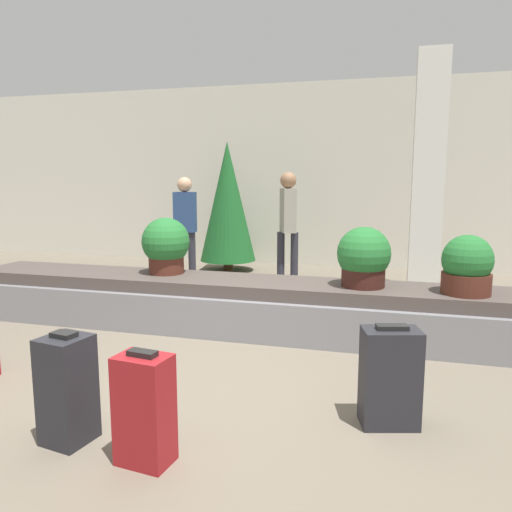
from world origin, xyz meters
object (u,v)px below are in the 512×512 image
suitcase_1 (144,409)px  potted_plant_0 (166,245)px  potted_plant_2 (364,258)px  traveler_1 (185,220)px  suitcase_0 (67,389)px  traveler_0 (288,219)px  pillar (428,175)px  potted_plant_1 (467,266)px  decorated_tree (228,202)px  suitcase_2 (390,377)px

suitcase_1 → potted_plant_0: (-1.10, 2.61, 0.53)m
potted_plant_2 → traveler_1: size_ratio=0.37×
suitcase_0 → traveler_1: 4.74m
traveler_0 → suitcase_0: bearing=151.2°
pillar → potted_plant_0: 3.62m
potted_plant_1 → suitcase_1: bearing=-128.5°
suitcase_1 → traveler_1: size_ratio=0.41×
suitcase_0 → traveler_0: (0.37, 4.60, 0.65)m
suitcase_1 → traveler_0: (-0.19, 4.69, 0.67)m
suitcase_1 → traveler_1: bearing=117.7°
pillar → suitcase_1: pillar is taller
suitcase_1 → potted_plant_2: 2.74m
potted_plant_2 → decorated_tree: size_ratio=0.27×
decorated_tree → suitcase_2: bearing=-60.7°
suitcase_1 → decorated_tree: size_ratio=0.30×
suitcase_0 → potted_plant_2: size_ratio=1.17×
potted_plant_0 → traveler_0: 2.28m
suitcase_1 → decorated_tree: 5.87m
pillar → suitcase_0: bearing=-115.5°
potted_plant_0 → potted_plant_2: size_ratio=1.06×
traveler_0 → potted_plant_0: bearing=131.9°
potted_plant_2 → decorated_tree: decorated_tree is taller
traveler_0 → decorated_tree: decorated_tree is taller
suitcase_1 → traveler_1: 4.99m
potted_plant_2 → traveler_0: bearing=118.7°
pillar → traveler_1: size_ratio=2.03×
suitcase_0 → suitcase_1: suitcase_0 is taller
pillar → traveler_0: pillar is taller
potted_plant_1 → traveler_1: bearing=149.0°
traveler_0 → suitcase_1: bearing=158.0°
suitcase_0 → suitcase_2: bearing=30.9°
suitcase_2 → potted_plant_0: potted_plant_0 is taller
suitcase_2 → potted_plant_0: (-2.40, 1.81, 0.52)m
suitcase_0 → traveler_0: traveler_0 is taller
suitcase_1 → suitcase_2: size_ratio=0.98×
pillar → suitcase_1: (-1.69, -4.78, -1.29)m
decorated_tree → suitcase_0: bearing=-81.2°
suitcase_2 → suitcase_1: bearing=-163.5°
suitcase_0 → suitcase_1: 0.56m
suitcase_0 → traveler_0: bearing=95.2°
potted_plant_0 → potted_plant_1: potted_plant_0 is taller
traveler_0 → potted_plant_1: bearing=-161.3°
suitcase_0 → potted_plant_1: potted_plant_1 is taller
pillar → suitcase_2: 4.20m
suitcase_1 → potted_plant_0: 2.88m
suitcase_2 → potted_plant_0: size_ratio=1.08×
potted_plant_0 → traveler_1: 2.13m
suitcase_2 → traveler_0: traveler_0 is taller
pillar → potted_plant_2: 2.51m
pillar → decorated_tree: bearing=164.6°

